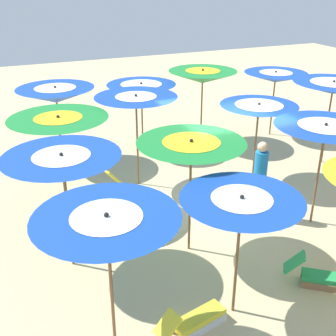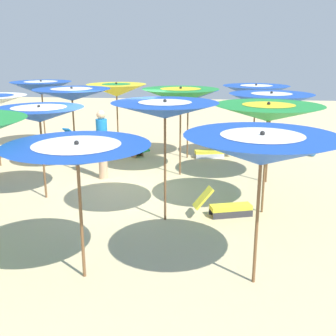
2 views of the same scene
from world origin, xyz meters
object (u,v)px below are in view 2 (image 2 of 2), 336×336
Objects in this scene: beach_umbrella_9 at (181,96)px; lounger_2 at (61,139)px; lounger_1 at (133,150)px; beachgoer_0 at (102,143)px; beach_umbrella_13 at (271,102)px; beach_umbrella_10 at (165,110)px; beach_umbrella_11 at (77,155)px; beach_umbrella_6 at (39,114)px; beach_umbrella_12 at (256,92)px; beach_umbrella_15 at (261,150)px; beach_ball at (312,152)px; beach_umbrella_4 at (117,90)px; beach_umbrella_8 at (188,96)px; lounger_3 at (212,152)px; beach_umbrella_5 at (72,95)px; lounger_0 at (226,207)px; beach_umbrella_0 at (41,88)px.

beach_umbrella_9 is 1.97× the size of lounger_2.
beachgoer_0 reaches higher than lounger_1.
beach_umbrella_10 is at bearing -40.24° from beach_umbrella_13.
beachgoer_0 is (3.98, 2.65, 0.80)m from lounger_2.
lounger_2 is at bearing -158.13° from beach_umbrella_11.
beachgoer_0 is (0.13, -4.41, -1.14)m from beach_umbrella_13.
beach_umbrella_6 is at bearing 37.96° from lounger_2.
beach_umbrella_12 is at bearing 156.79° from beach_umbrella_11.
beach_umbrella_15 reaches higher than beach_umbrella_11.
beachgoer_0 is (-1.66, 0.99, -1.01)m from beach_umbrella_6.
beach_umbrella_10 is (3.28, -0.06, 0.07)m from beach_umbrella_9.
beach_ball is at bearing 162.10° from beach_umbrella_15.
beach_umbrella_10 is 2.63m from beach_umbrella_11.
beach_umbrella_4 is 8.89m from beach_umbrella_15.
beach_umbrella_12 is 8.06× the size of beach_ball.
beach_umbrella_8 is at bearing 94.51° from lounger_2.
beach_ball is (-8.27, 5.27, -1.83)m from beach_umbrella_11.
beach_umbrella_11 is 2.64m from beach_umbrella_15.
beach_umbrella_8 reaches higher than lounger_3.
beach_umbrella_5 reaches higher than lounger_3.
lounger_1 is (-4.95, -2.92, -0.00)m from lounger_0.
beachgoer_0 is at bearing 4.66° from beach_umbrella_4.
beach_umbrella_5 is at bearing 36.78° from beach_umbrella_0.
beach_umbrella_11 is 0.91× the size of beach_umbrella_12.
beach_umbrella_4 is 4.72m from beach_umbrella_6.
lounger_0 is 1.14× the size of lounger_1.
beach_umbrella_8 is 0.90× the size of beach_umbrella_10.
lounger_1 reaches higher than beach_ball.
beach_umbrella_9 reaches higher than beach_umbrella_11.
beach_ball is at bearing 121.53° from beach_umbrella_9.
beach_umbrella_13 is at bearing -171.65° from beachgoer_0.
beach_umbrella_0 reaches higher than beach_ball.
beach_umbrella_15 is 1.88× the size of lounger_2.
beach_umbrella_13 is at bearing 107.43° from lounger_3.
beach_umbrella_5 is at bearing 126.64° from lounger_0.
beach_umbrella_12 is (-5.17, 2.24, -0.14)m from beach_umbrella_10.
beach_umbrella_9 is 1.87× the size of lounger_3.
beach_umbrella_10 is (6.08, 4.99, 0.16)m from beach_umbrella_0.
beach_umbrella_11 is at bearing -8.62° from beach_umbrella_8.
beach_umbrella_10 reaches higher than beach_umbrella_13.
beach_umbrella_9 is at bearing -164.28° from beach_umbrella_15.
beach_umbrella_12 reaches higher than beach_umbrella_11.
beach_umbrella_11 is 1.69× the size of lounger_0.
beach_umbrella_9 is 2.47m from beachgoer_0.
beach_umbrella_13 is 5.19m from beach_umbrella_15.
beach_umbrella_9 is 3.03m from lounger_3.
beach_umbrella_0 is 1.01× the size of beach_umbrella_4.
beach_umbrella_10 is 1.04× the size of beach_umbrella_12.
lounger_2 is (-1.41, -3.00, -0.01)m from lounger_1.
beach_umbrella_8 is 3.46m from beachgoer_0.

